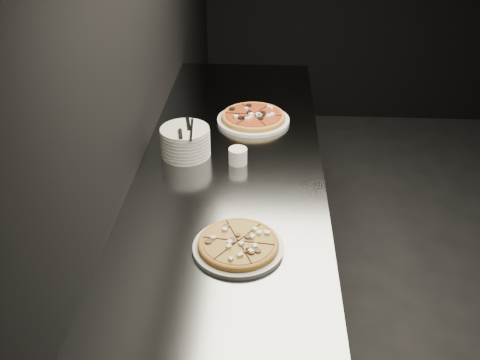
# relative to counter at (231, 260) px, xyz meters

# --- Properties ---
(wall_left) EXTENTS (0.02, 5.00, 2.80)m
(wall_left) POSITION_rel_counter_xyz_m (-0.37, 0.00, 0.94)
(wall_left) COLOR black
(wall_left) RESTS_ON floor
(counter) EXTENTS (0.74, 2.44, 0.92)m
(counter) POSITION_rel_counter_xyz_m (0.00, 0.00, 0.00)
(counter) COLOR slate
(counter) RESTS_ON floor
(pizza_mushroom) EXTENTS (0.29, 0.29, 0.03)m
(pizza_mushroom) POSITION_rel_counter_xyz_m (0.06, -0.48, 0.48)
(pizza_mushroom) COLOR silver
(pizza_mushroom) RESTS_ON counter
(pizza_tomato) EXTENTS (0.34, 0.34, 0.04)m
(pizza_tomato) POSITION_rel_counter_xyz_m (0.08, 0.45, 0.48)
(pizza_tomato) COLOR silver
(pizza_tomato) RESTS_ON counter
(plate_stack) EXTENTS (0.20, 0.20, 0.12)m
(plate_stack) POSITION_rel_counter_xyz_m (-0.19, 0.13, 0.52)
(plate_stack) COLOR silver
(plate_stack) RESTS_ON counter
(cutlery) EXTENTS (0.07, 0.22, 0.01)m
(cutlery) POSITION_rel_counter_xyz_m (-0.18, 0.11, 0.58)
(cutlery) COLOR silver
(cutlery) RESTS_ON plate_stack
(ramekin) EXTENTS (0.07, 0.07, 0.07)m
(ramekin) POSITION_rel_counter_xyz_m (0.03, 0.07, 0.49)
(ramekin) COLOR silver
(ramekin) RESTS_ON counter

